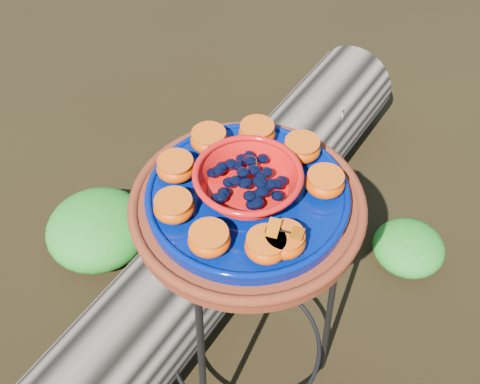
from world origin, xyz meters
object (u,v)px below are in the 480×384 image
cobalt_plate (248,197)px  driftwood_log (242,213)px  red_bowl (248,183)px  terracotta_saucer (247,207)px  plant_stand (246,305)px

cobalt_plate → driftwood_log: bearing=59.2°
cobalt_plate → red_bowl: bearing=0.0°
terracotta_saucer → cobalt_plate: bearing=0.0°
plant_stand → red_bowl: 0.44m
driftwood_log → plant_stand: bearing=-120.8°
red_bowl → driftwood_log: red_bowl is taller
plant_stand → red_bowl: (0.00, 0.00, 0.44)m
plant_stand → cobalt_plate: (0.00, 0.00, 0.40)m
cobalt_plate → red_bowl: 0.04m
cobalt_plate → plant_stand: bearing=0.0°
plant_stand → driftwood_log: (0.23, 0.39, -0.20)m
terracotta_saucer → driftwood_log: bearing=59.2°
terracotta_saucer → red_bowl: bearing=0.0°
terracotta_saucer → red_bowl: 0.07m
red_bowl → driftwood_log: size_ratio=0.12×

